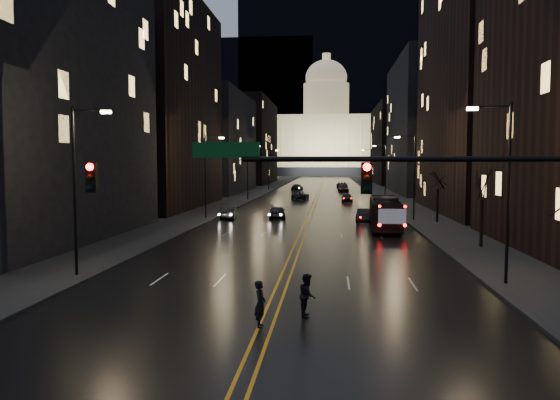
% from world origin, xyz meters
% --- Properties ---
extents(ground, '(900.00, 900.00, 0.00)m').
position_xyz_m(ground, '(0.00, 0.00, 0.00)').
color(ground, black).
rests_on(ground, ground).
extents(road, '(20.00, 320.00, 0.02)m').
position_xyz_m(road, '(0.00, 130.00, 0.01)').
color(road, black).
rests_on(road, ground).
extents(sidewalk_left, '(8.00, 320.00, 0.16)m').
position_xyz_m(sidewalk_left, '(-14.00, 130.00, 0.08)').
color(sidewalk_left, black).
rests_on(sidewalk_left, ground).
extents(sidewalk_right, '(8.00, 320.00, 0.16)m').
position_xyz_m(sidewalk_right, '(14.00, 130.00, 0.08)').
color(sidewalk_right, black).
rests_on(sidewalk_right, ground).
extents(center_line, '(0.62, 320.00, 0.01)m').
position_xyz_m(center_line, '(0.00, 130.00, 0.03)').
color(center_line, orange).
rests_on(center_line, road).
extents(building_left_near, '(12.00, 28.00, 22.00)m').
position_xyz_m(building_left_near, '(-21.00, 22.00, 11.00)').
color(building_left_near, black).
rests_on(building_left_near, ground).
extents(building_left_mid, '(12.00, 30.00, 28.00)m').
position_xyz_m(building_left_mid, '(-21.00, 54.00, 14.00)').
color(building_left_mid, black).
rests_on(building_left_mid, ground).
extents(building_left_far, '(12.00, 34.00, 20.00)m').
position_xyz_m(building_left_far, '(-21.00, 92.00, 10.00)').
color(building_left_far, black).
rests_on(building_left_far, ground).
extents(building_left_dist, '(12.00, 40.00, 24.00)m').
position_xyz_m(building_left_dist, '(-21.00, 140.00, 12.00)').
color(building_left_dist, black).
rests_on(building_left_dist, ground).
extents(building_right_tall, '(12.00, 30.00, 38.00)m').
position_xyz_m(building_right_tall, '(21.00, 50.00, 19.00)').
color(building_right_tall, black).
rests_on(building_right_tall, ground).
extents(building_right_mid, '(12.00, 34.00, 26.00)m').
position_xyz_m(building_right_mid, '(21.00, 92.00, 13.00)').
color(building_right_mid, black).
rests_on(building_right_mid, ground).
extents(building_right_dist, '(12.00, 40.00, 22.00)m').
position_xyz_m(building_right_dist, '(21.00, 140.00, 11.00)').
color(building_right_dist, black).
rests_on(building_right_dist, ground).
extents(mountain_ridge, '(520.00, 60.00, 130.00)m').
position_xyz_m(mountain_ridge, '(40.00, 380.00, 65.00)').
color(mountain_ridge, black).
rests_on(mountain_ridge, ground).
extents(capitol, '(90.00, 50.00, 58.50)m').
position_xyz_m(capitol, '(0.00, 250.00, 17.15)').
color(capitol, black).
rests_on(capitol, ground).
extents(traffic_signal, '(17.29, 0.45, 7.00)m').
position_xyz_m(traffic_signal, '(5.91, -0.00, 5.10)').
color(traffic_signal, black).
rests_on(traffic_signal, ground).
extents(streetlamp_right_near, '(2.13, 0.25, 9.00)m').
position_xyz_m(streetlamp_right_near, '(10.81, 10.00, 5.08)').
color(streetlamp_right_near, black).
rests_on(streetlamp_right_near, ground).
extents(streetlamp_left_near, '(2.13, 0.25, 9.00)m').
position_xyz_m(streetlamp_left_near, '(-10.81, 10.00, 5.08)').
color(streetlamp_left_near, black).
rests_on(streetlamp_left_near, ground).
extents(streetlamp_right_mid, '(2.13, 0.25, 9.00)m').
position_xyz_m(streetlamp_right_mid, '(10.81, 40.00, 5.08)').
color(streetlamp_right_mid, black).
rests_on(streetlamp_right_mid, ground).
extents(streetlamp_left_mid, '(2.13, 0.25, 9.00)m').
position_xyz_m(streetlamp_left_mid, '(-10.81, 40.00, 5.08)').
color(streetlamp_left_mid, black).
rests_on(streetlamp_left_mid, ground).
extents(streetlamp_right_far, '(2.13, 0.25, 9.00)m').
position_xyz_m(streetlamp_right_far, '(10.81, 70.00, 5.08)').
color(streetlamp_right_far, black).
rests_on(streetlamp_right_far, ground).
extents(streetlamp_left_far, '(2.13, 0.25, 9.00)m').
position_xyz_m(streetlamp_left_far, '(-10.81, 70.00, 5.08)').
color(streetlamp_left_far, black).
rests_on(streetlamp_left_far, ground).
extents(streetlamp_right_dist, '(2.13, 0.25, 9.00)m').
position_xyz_m(streetlamp_right_dist, '(10.81, 100.00, 5.08)').
color(streetlamp_right_dist, black).
rests_on(streetlamp_right_dist, ground).
extents(streetlamp_left_dist, '(2.13, 0.25, 9.00)m').
position_xyz_m(streetlamp_left_dist, '(-10.81, 100.00, 5.08)').
color(streetlamp_left_dist, black).
rests_on(streetlamp_left_dist, ground).
extents(tree_right_mid, '(2.40, 2.40, 6.65)m').
position_xyz_m(tree_right_mid, '(13.00, 22.00, 4.53)').
color(tree_right_mid, black).
rests_on(tree_right_mid, ground).
extents(tree_right_far, '(2.40, 2.40, 6.65)m').
position_xyz_m(tree_right_far, '(13.00, 38.00, 4.53)').
color(tree_right_far, black).
rests_on(tree_right_far, ground).
extents(bus, '(3.08, 10.93, 3.01)m').
position_xyz_m(bus, '(7.29, 32.51, 1.51)').
color(bus, black).
rests_on(bus, ground).
extents(oncoming_car_a, '(2.25, 4.56, 1.50)m').
position_xyz_m(oncoming_car_a, '(-3.34, 40.69, 0.75)').
color(oncoming_car_a, black).
rests_on(oncoming_car_a, ground).
extents(oncoming_car_b, '(1.91, 4.43, 1.42)m').
position_xyz_m(oncoming_car_b, '(-8.50, 40.07, 0.71)').
color(oncoming_car_b, black).
rests_on(oncoming_car_b, ground).
extents(oncoming_car_c, '(2.83, 5.28, 1.41)m').
position_xyz_m(oncoming_car_c, '(-2.50, 71.02, 0.70)').
color(oncoming_car_c, black).
rests_on(oncoming_car_c, ground).
extents(oncoming_car_d, '(2.58, 5.15, 1.43)m').
position_xyz_m(oncoming_car_d, '(-4.81, 99.62, 0.72)').
color(oncoming_car_d, black).
rests_on(oncoming_car_d, ground).
extents(receding_car_a, '(2.03, 4.41, 1.40)m').
position_xyz_m(receding_car_a, '(5.84, 38.36, 0.70)').
color(receding_car_a, black).
rests_on(receding_car_a, ground).
extents(receding_car_b, '(1.70, 4.17, 1.42)m').
position_xyz_m(receding_car_b, '(4.90, 66.27, 0.71)').
color(receding_car_b, black).
rests_on(receding_car_b, ground).
extents(receding_car_c, '(2.21, 5.26, 1.51)m').
position_xyz_m(receding_car_c, '(5.00, 94.97, 0.76)').
color(receding_car_c, black).
rests_on(receding_car_c, ground).
extents(receding_car_d, '(2.57, 5.48, 1.52)m').
position_xyz_m(receding_car_d, '(5.07, 112.54, 0.76)').
color(receding_car_d, black).
rests_on(receding_car_d, ground).
extents(pedestrian_a, '(0.45, 0.66, 1.75)m').
position_xyz_m(pedestrian_a, '(-0.20, 2.25, 0.88)').
color(pedestrian_a, black).
rests_on(pedestrian_a, ground).
extents(pedestrian_b, '(0.46, 0.83, 1.71)m').
position_xyz_m(pedestrian_b, '(1.49, 3.83, 0.86)').
color(pedestrian_b, black).
rests_on(pedestrian_b, ground).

